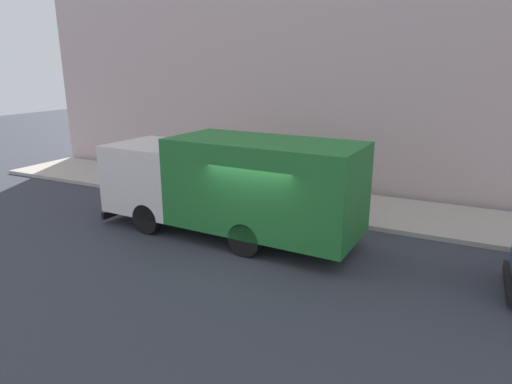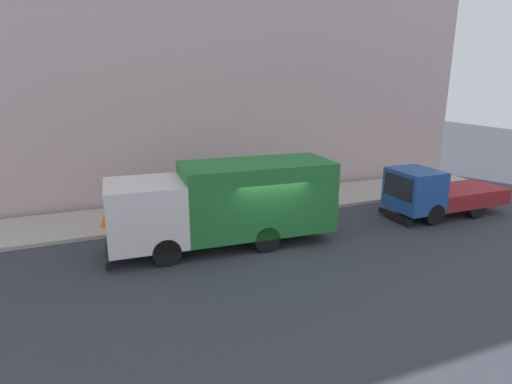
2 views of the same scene
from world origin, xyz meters
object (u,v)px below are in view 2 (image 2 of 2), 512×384
object	(u,v)px
pedestrian_walking	(175,191)
street_sign_post	(244,182)
small_flatbed_truck	(436,193)
traffic_cone_orange	(105,219)
large_utility_truck	(226,201)
pedestrian_standing	(200,186)

from	to	relation	value
pedestrian_walking	street_sign_post	world-z (taller)	street_sign_post
small_flatbed_truck	traffic_cone_orange	distance (m)	14.33
large_utility_truck	traffic_cone_orange	distance (m)	5.44
small_flatbed_truck	street_sign_post	size ratio (longest dim) A/B	2.24
small_flatbed_truck	traffic_cone_orange	bearing A→B (deg)	75.70
small_flatbed_truck	traffic_cone_orange	xyz separation A→B (m)	(3.56, 13.87, -0.59)
pedestrian_standing	street_sign_post	distance (m)	2.58
small_flatbed_truck	street_sign_post	distance (m)	8.58
street_sign_post	small_flatbed_truck	bearing A→B (deg)	-109.46
pedestrian_walking	street_sign_post	distance (m)	3.36
large_utility_truck	small_flatbed_truck	xyz separation A→B (m)	(-0.26, -9.73, -0.63)
large_utility_truck	small_flatbed_truck	world-z (taller)	large_utility_truck
pedestrian_standing	traffic_cone_orange	bearing A→B (deg)	142.03
pedestrian_walking	pedestrian_standing	world-z (taller)	pedestrian_standing
pedestrian_walking	small_flatbed_truck	bearing A→B (deg)	79.74
small_flatbed_truck	pedestrian_walking	bearing A→B (deg)	65.89
large_utility_truck	traffic_cone_orange	bearing A→B (deg)	54.17
traffic_cone_orange	street_sign_post	world-z (taller)	street_sign_post
pedestrian_standing	large_utility_truck	bearing A→B (deg)	-147.84
small_flatbed_truck	traffic_cone_orange	size ratio (longest dim) A/B	9.22
large_utility_truck	street_sign_post	world-z (taller)	large_utility_truck
small_flatbed_truck	pedestrian_standing	xyz separation A→B (m)	(4.92, 9.52, 0.05)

